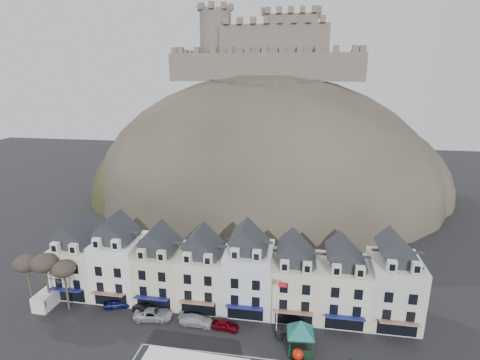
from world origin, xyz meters
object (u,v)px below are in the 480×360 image
Objects in this scene: white_van at (49,297)px; car_white at (196,320)px; car_charcoal at (291,333)px; car_maroon at (225,325)px; flagpole at (278,305)px; car_black at (147,311)px; red_buoy at (298,355)px; car_navy at (117,303)px; bus_shelter at (301,327)px; car_silver at (153,314)px.

white_van is 23.37m from car_white.
car_maroon is at bearing 76.74° from car_charcoal.
flagpole is 12.04m from car_white.
car_maroon is at bearing -70.46° from car_black.
flagpole is 19.38m from car_black.
white_van is 1.10× the size of car_white.
car_navy is at bearing 166.02° from red_buoy.
flagpole is at bearing -86.75° from car_maroon.
white_van is (-37.67, 3.73, -2.15)m from bus_shelter.
white_van is at bearing 80.20° from car_silver.
car_charcoal is (9.02, -0.20, 0.04)m from car_maroon.
car_white reaches higher than car_charcoal.
white_van reaches higher than car_maroon.
white_van is 36.56m from car_charcoal.
bus_shelter reaches higher than car_white.
red_buoy is 37.86m from white_van.
red_buoy is 21.08m from car_silver.
bus_shelter is 10.77m from car_maroon.
flagpole reaches higher than car_black.
car_black is 1.22× the size of car_maroon.
car_silver is at bearing -1.38° from white_van.
bus_shelter is 1.46× the size of car_black.
car_black is at bearing 0.32° from white_van.
car_navy is (-27.14, 4.66, -2.66)m from bus_shelter.
car_maroon is (-7.12, 0.27, -4.19)m from flagpole.
car_black is (5.20, -1.24, 0.09)m from car_navy.
white_van is (-37.42, 5.76, 0.32)m from red_buoy.
bus_shelter is at bearing -74.16° from car_black.
car_white is at bearing 165.28° from bus_shelter.
bus_shelter is 3.61m from car_charcoal.
car_white is 4.18m from car_maroon.
car_maroon is at bearing 177.80° from flagpole.
bus_shelter is 21.10m from car_silver.
car_maroon is at bearing -92.58° from car_white.
flagpole reaches higher than red_buoy.
car_navy is at bearing 101.34° from car_black.
car_silver is 10.60m from car_maroon.
car_silver reaches higher than car_navy.
car_black is at bearing 175.94° from flagpole.
car_maroon is at bearing -118.88° from car_navy.
flagpole is 1.83× the size of car_black.
red_buoy is 0.20× the size of flagpole.
flagpole is 24.59m from car_navy.
flagpole is 18.18m from car_silver.
car_white is at bearing -119.95° from car_navy.
car_black is at bearing -124.53° from car_navy.
car_white is at bearing 91.05° from car_maroon.
car_black is 1.11× the size of car_charcoal.
flagpole is 2.14× the size of car_navy.
flagpole is at bearing -1.30° from white_van.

